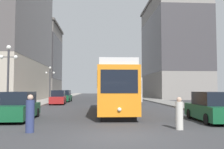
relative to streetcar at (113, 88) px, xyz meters
The scene contains 15 objects.
ground_plane 10.57m from the streetcar, 92.13° to the right, with size 200.00×200.00×0.00m, color #38383A.
sidewalk_left 31.17m from the streetcar, 107.63° to the left, with size 3.45×120.00×0.15m, color gray.
sidewalk_right 30.95m from the streetcar, 73.73° to the left, with size 3.45×120.00×0.15m, color gray.
streetcar is the anchor object (origin of this frame).
transit_bus 16.57m from the streetcar, 78.93° to the left, with size 2.84×12.73×3.45m.
parked_car_left_near 19.28m from the streetcar, 109.43° to the left, with size 1.98×4.45×1.82m.
parked_car_left_mid 7.85m from the streetcar, 145.75° to the right, with size 2.02×4.97×1.82m.
parked_car_right_far 8.22m from the streetcar, 46.16° to the right, with size 2.07×4.92×1.82m.
parked_car_left_far 13.42m from the streetcar, 118.64° to the left, with size 2.06×4.46×1.82m.
pedestrian_crossing_near 10.16m from the streetcar, 116.22° to the right, with size 0.39×0.39×1.73m.
pedestrian_crossing_far 9.18m from the streetcar, 72.85° to the right, with size 0.36×0.36×1.60m.
lamp_post_left_near 8.51m from the streetcar, behind, with size 1.41×0.36×5.28m.
lamp_post_left_far 18.09m from the streetcar, 117.41° to the left, with size 1.41×0.36×5.16m.
building_left_corner 45.67m from the streetcar, 113.82° to the left, with size 14.74×15.20×17.90m.
building_right_corner 37.50m from the streetcar, 64.72° to the left, with size 10.92×20.31×21.66m.
Camera 1 is at (-1.01, -10.26, 1.99)m, focal length 39.34 mm.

